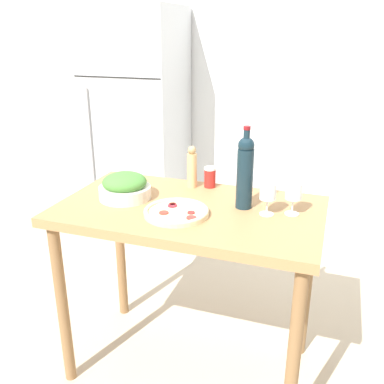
% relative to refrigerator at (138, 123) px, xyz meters
% --- Properties ---
extents(ground_plane, '(14.00, 14.00, 0.00)m').
position_rel_refrigerator_xyz_m(ground_plane, '(1.05, -1.59, -0.95)').
color(ground_plane, '#BCAD93').
extents(wall_back, '(6.40, 0.06, 2.60)m').
position_rel_refrigerator_xyz_m(wall_back, '(1.05, 0.38, 0.35)').
color(wall_back, silver).
rests_on(wall_back, ground_plane).
extents(refrigerator, '(0.76, 0.69, 1.90)m').
position_rel_refrigerator_xyz_m(refrigerator, '(0.00, 0.00, 0.00)').
color(refrigerator, '#B7BCC1').
rests_on(refrigerator, ground_plane).
extents(prep_counter, '(1.23, 0.71, 0.93)m').
position_rel_refrigerator_xyz_m(prep_counter, '(1.05, -1.59, -0.14)').
color(prep_counter, '#A87A4C').
rests_on(prep_counter, ground_plane).
extents(wine_bottle, '(0.08, 0.08, 0.38)m').
position_rel_refrigerator_xyz_m(wine_bottle, '(1.29, -1.52, 0.16)').
color(wine_bottle, '#142833').
rests_on(wine_bottle, prep_counter).
extents(wine_glass_near, '(0.07, 0.07, 0.15)m').
position_rel_refrigerator_xyz_m(wine_glass_near, '(1.40, -1.56, 0.08)').
color(wine_glass_near, silver).
rests_on(wine_glass_near, prep_counter).
extents(wine_glass_far, '(0.07, 0.07, 0.15)m').
position_rel_refrigerator_xyz_m(wine_glass_far, '(1.51, -1.52, 0.08)').
color(wine_glass_far, silver).
rests_on(wine_glass_far, prep_counter).
extents(pepper_mill, '(0.05, 0.05, 0.22)m').
position_rel_refrigerator_xyz_m(pepper_mill, '(0.97, -1.33, 0.09)').
color(pepper_mill, tan).
rests_on(pepper_mill, prep_counter).
extents(salad_bowl, '(0.26, 0.26, 0.13)m').
position_rel_refrigerator_xyz_m(salad_bowl, '(0.71, -1.59, 0.04)').
color(salad_bowl, silver).
rests_on(salad_bowl, prep_counter).
extents(homemade_pizza, '(0.29, 0.29, 0.03)m').
position_rel_refrigerator_xyz_m(homemade_pizza, '(1.02, -1.70, -0.01)').
color(homemade_pizza, beige).
rests_on(homemade_pizza, prep_counter).
extents(salt_canister, '(0.06, 0.06, 0.11)m').
position_rel_refrigerator_xyz_m(salt_canister, '(1.06, -1.30, 0.03)').
color(salt_canister, '#B2231E').
rests_on(salt_canister, prep_counter).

